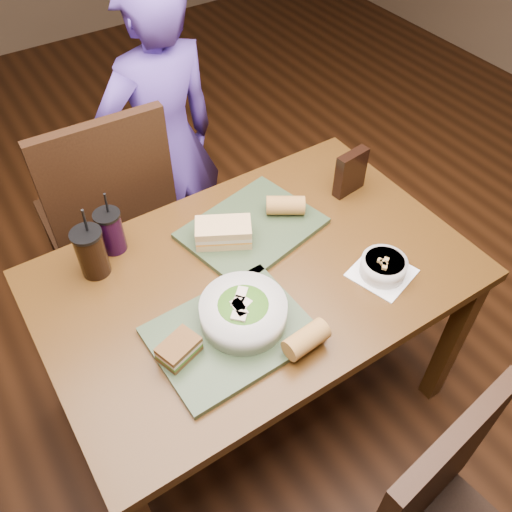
{
  "coord_description": "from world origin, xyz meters",
  "views": [
    {
      "loc": [
        -0.6,
        -0.92,
        1.99
      ],
      "look_at": [
        0.0,
        0.0,
        0.82
      ],
      "focal_mm": 38.0,
      "sensor_mm": 36.0,
      "label": 1
    }
  ],
  "objects_px": {
    "sandwich_near": "(179,349)",
    "cup_berry": "(111,231)",
    "sandwich_far": "(223,232)",
    "diner": "(164,147)",
    "dining_table": "(256,290)",
    "baguette_far": "(286,205)",
    "tray_near": "(231,334)",
    "cup_cola": "(91,252)",
    "chair_far": "(109,214)",
    "tray_far": "(252,228)",
    "soup_bowl": "(383,267)",
    "chip_bag": "(351,172)",
    "salad_bowl": "(243,311)",
    "baguette_near": "(306,339)"
  },
  "relations": [
    {
      "from": "diner",
      "to": "sandwich_near",
      "type": "bearing_deg",
      "value": 61.49
    },
    {
      "from": "sandwich_near",
      "to": "cup_berry",
      "type": "height_order",
      "value": "cup_berry"
    },
    {
      "from": "tray_near",
      "to": "cup_berry",
      "type": "bearing_deg",
      "value": 105.41
    },
    {
      "from": "salad_bowl",
      "to": "chair_far",
      "type": "bearing_deg",
      "value": 96.61
    },
    {
      "from": "salad_bowl",
      "to": "cup_cola",
      "type": "height_order",
      "value": "cup_cola"
    },
    {
      "from": "tray_near",
      "to": "sandwich_near",
      "type": "distance_m",
      "value": 0.16
    },
    {
      "from": "tray_far",
      "to": "chip_bag",
      "type": "height_order",
      "value": "chip_bag"
    },
    {
      "from": "diner",
      "to": "chip_bag",
      "type": "relative_size",
      "value": 8.59
    },
    {
      "from": "tray_far",
      "to": "soup_bowl",
      "type": "relative_size",
      "value": 2.01
    },
    {
      "from": "salad_bowl",
      "to": "baguette_near",
      "type": "height_order",
      "value": "salad_bowl"
    },
    {
      "from": "chair_far",
      "to": "sandwich_near",
      "type": "height_order",
      "value": "chair_far"
    },
    {
      "from": "dining_table",
      "to": "tray_near",
      "type": "bearing_deg",
      "value": -139.24
    },
    {
      "from": "tray_far",
      "to": "sandwich_far",
      "type": "distance_m",
      "value": 0.12
    },
    {
      "from": "chip_bag",
      "to": "tray_far",
      "type": "bearing_deg",
      "value": 170.86
    },
    {
      "from": "chair_far",
      "to": "baguette_far",
      "type": "height_order",
      "value": "chair_far"
    },
    {
      "from": "diner",
      "to": "tray_far",
      "type": "bearing_deg",
      "value": 85.48
    },
    {
      "from": "tray_far",
      "to": "sandwich_near",
      "type": "xyz_separation_m",
      "value": [
        -0.43,
        -0.31,
        0.03
      ]
    },
    {
      "from": "tray_near",
      "to": "chair_far",
      "type": "bearing_deg",
      "value": 93.11
    },
    {
      "from": "sandwich_near",
      "to": "salad_bowl",
      "type": "bearing_deg",
      "value": 1.0
    },
    {
      "from": "cup_cola",
      "to": "chip_bag",
      "type": "distance_m",
      "value": 0.9
    },
    {
      "from": "sandwich_near",
      "to": "cup_berry",
      "type": "relative_size",
      "value": 0.55
    },
    {
      "from": "baguette_far",
      "to": "cup_cola",
      "type": "relative_size",
      "value": 0.5
    },
    {
      "from": "baguette_far",
      "to": "tray_far",
      "type": "bearing_deg",
      "value": 178.16
    },
    {
      "from": "sandwich_far",
      "to": "diner",
      "type": "bearing_deg",
      "value": 80.8
    },
    {
      "from": "salad_bowl",
      "to": "soup_bowl",
      "type": "xyz_separation_m",
      "value": [
        0.45,
        -0.07,
        -0.03
      ]
    },
    {
      "from": "salad_bowl",
      "to": "baguette_near",
      "type": "xyz_separation_m",
      "value": [
        0.09,
        -0.16,
        -0.01
      ]
    },
    {
      "from": "baguette_near",
      "to": "cup_cola",
      "type": "bearing_deg",
      "value": 122.18
    },
    {
      "from": "chair_far",
      "to": "salad_bowl",
      "type": "height_order",
      "value": "chair_far"
    },
    {
      "from": "salad_bowl",
      "to": "sandwich_near",
      "type": "xyz_separation_m",
      "value": [
        -0.2,
        -0.0,
        -0.02
      ]
    },
    {
      "from": "soup_bowl",
      "to": "baguette_far",
      "type": "height_order",
      "value": "baguette_far"
    },
    {
      "from": "soup_bowl",
      "to": "sandwich_near",
      "type": "distance_m",
      "value": 0.66
    },
    {
      "from": "soup_bowl",
      "to": "cup_berry",
      "type": "xyz_separation_m",
      "value": [
        -0.64,
        0.55,
        0.04
      ]
    },
    {
      "from": "soup_bowl",
      "to": "dining_table",
      "type": "bearing_deg",
      "value": 145.82
    },
    {
      "from": "baguette_near",
      "to": "baguette_far",
      "type": "bearing_deg",
      "value": 60.68
    },
    {
      "from": "dining_table",
      "to": "baguette_far",
      "type": "distance_m",
      "value": 0.3
    },
    {
      "from": "dining_table",
      "to": "cup_berry",
      "type": "distance_m",
      "value": 0.49
    },
    {
      "from": "soup_bowl",
      "to": "cup_cola",
      "type": "relative_size",
      "value": 0.83
    },
    {
      "from": "sandwich_near",
      "to": "cup_berry",
      "type": "bearing_deg",
      "value": 88.07
    },
    {
      "from": "sandwich_far",
      "to": "tray_near",
      "type": "bearing_deg",
      "value": -117.61
    },
    {
      "from": "tray_far",
      "to": "chip_bag",
      "type": "relative_size",
      "value": 2.61
    },
    {
      "from": "dining_table",
      "to": "chair_far",
      "type": "xyz_separation_m",
      "value": [
        -0.23,
        0.68,
        -0.08
      ]
    },
    {
      "from": "tray_far",
      "to": "chip_bag",
      "type": "xyz_separation_m",
      "value": [
        0.39,
        -0.02,
        0.07
      ]
    },
    {
      "from": "cup_cola",
      "to": "chip_bag",
      "type": "relative_size",
      "value": 1.57
    },
    {
      "from": "chair_far",
      "to": "cup_berry",
      "type": "height_order",
      "value": "chair_far"
    },
    {
      "from": "tray_near",
      "to": "cup_cola",
      "type": "xyz_separation_m",
      "value": [
        -0.22,
        0.43,
        0.07
      ]
    },
    {
      "from": "soup_bowl",
      "to": "sandwich_far",
      "type": "height_order",
      "value": "sandwich_far"
    },
    {
      "from": "chair_far",
      "to": "cup_berry",
      "type": "distance_m",
      "value": 0.44
    },
    {
      "from": "dining_table",
      "to": "sandwich_far",
      "type": "xyz_separation_m",
      "value": [
        -0.02,
        0.15,
        0.14
      ]
    },
    {
      "from": "sandwich_near",
      "to": "baguette_far",
      "type": "height_order",
      "value": "baguette_far"
    },
    {
      "from": "tray_near",
      "to": "sandwich_far",
      "type": "height_order",
      "value": "sandwich_far"
    }
  ]
}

